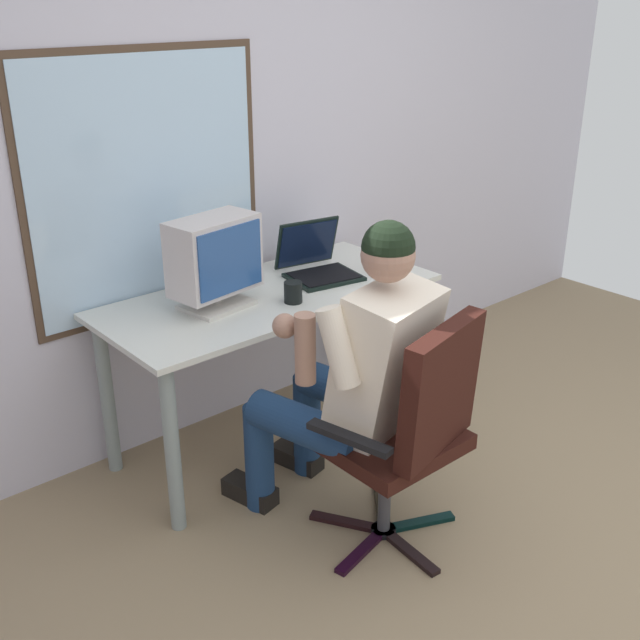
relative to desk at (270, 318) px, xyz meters
The scene contains 9 objects.
ground_plane 1.77m from the desk, 83.37° to the right, with size 5.66×4.14×0.02m, color #8F795B.
wall_rear 0.83m from the desk, 66.83° to the left, with size 5.66×0.08×2.69m.
desk is the anchor object (origin of this frame).
office_chair 0.94m from the desk, 94.35° to the right, with size 0.62×0.58×0.95m.
person_seated 0.68m from the desk, 100.29° to the right, with size 0.62×0.88×1.27m.
crt_monitor 0.43m from the desk, behind, with size 0.40×0.26×0.39m.
laptop 0.37m from the desk, ahead, with size 0.36×0.37×0.25m.
wine_glass 0.63m from the desk, 17.04° to the right, with size 0.09×0.09×0.17m.
coffee_mug 0.23m from the desk, 85.81° to the right, with size 0.08×0.08×0.09m.
Camera 1 is at (-2.09, -0.90, 1.99)m, focal length 43.05 mm.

